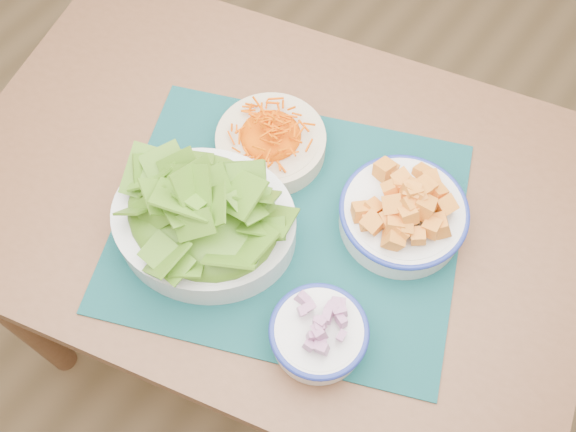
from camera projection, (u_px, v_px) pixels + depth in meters
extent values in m
plane|color=#987449|center=(339.00, 251.00, 1.87)|extent=(4.00, 4.00, 0.00)
cube|color=brown|center=(272.00, 196.00, 1.11)|extent=(1.24, 0.98, 0.04)
cylinder|color=brown|center=(16.00, 317.00, 1.40)|extent=(0.06, 0.06, 0.71)
cylinder|color=brown|center=(149.00, 108.00, 1.66)|extent=(0.06, 0.06, 0.71)
cylinder|color=brown|center=(521.00, 239.00, 1.49)|extent=(0.06, 0.06, 0.71)
cube|color=#092C2E|center=(288.00, 225.00, 1.06)|extent=(0.69, 0.64, 0.00)
cylinder|color=beige|center=(271.00, 144.00, 1.11)|extent=(0.23, 0.23, 0.04)
ellipsoid|color=#FB6000|center=(270.00, 131.00, 1.08)|extent=(0.17, 0.17, 0.03)
cylinder|color=silver|center=(402.00, 216.00, 1.04)|extent=(0.24, 0.24, 0.05)
torus|color=navy|center=(404.00, 210.00, 1.02)|extent=(0.21, 0.21, 0.01)
ellipsoid|color=orange|center=(408.00, 201.00, 0.99)|extent=(0.18, 0.18, 0.05)
ellipsoid|color=#32640F|center=(200.00, 205.00, 0.97)|extent=(0.26, 0.22, 0.07)
cylinder|color=silver|center=(318.00, 335.00, 0.95)|extent=(0.15, 0.15, 0.05)
torus|color=navy|center=(319.00, 331.00, 0.93)|extent=(0.15, 0.15, 0.01)
ellipsoid|color=#781651|center=(320.00, 327.00, 0.92)|extent=(0.12, 0.12, 0.02)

